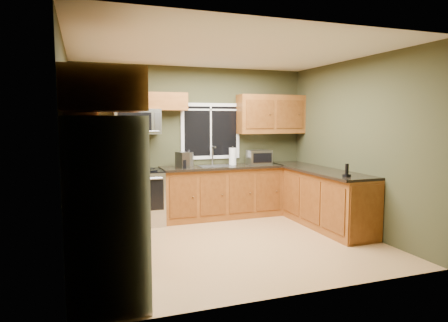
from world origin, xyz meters
TOP-DOWN VIEW (x-y plane):
  - floor at (0.00, 0.00)m, footprint 4.20×4.20m
  - ceiling at (0.00, 0.00)m, footprint 4.20×4.20m
  - back_wall at (0.00, 1.80)m, footprint 4.20×0.00m
  - front_wall at (0.00, -1.80)m, footprint 4.20×0.00m
  - left_wall at (-2.10, 0.00)m, footprint 0.00×3.60m
  - right_wall at (2.10, 0.00)m, footprint 0.00×3.60m
  - window at (0.30, 1.78)m, footprint 1.12×0.03m
  - base_cabinets_left at (-1.80, 0.48)m, footprint 0.60×2.65m
  - countertop_left at (-1.78, 0.48)m, footprint 0.65×2.65m
  - base_cabinets_back at (0.42, 1.50)m, footprint 2.17×0.60m
  - countertop_back at (0.42, 1.48)m, footprint 2.17×0.65m
  - base_cabinets_peninsula at (1.80, 0.54)m, footprint 0.60×2.52m
  - countertop_peninsula at (1.78, 0.55)m, footprint 0.65×2.50m
  - upper_cabinets_left at (-1.94, 0.48)m, footprint 0.33×2.65m
  - upper_cabinets_back_left at (-0.85, 1.64)m, footprint 1.30×0.33m
  - upper_cabinets_back_right at (1.45, 1.64)m, footprint 1.30×0.33m
  - upper_cabinet_over_fridge at (-1.74, -1.30)m, footprint 0.72×0.90m
  - refrigerator at (-1.74, -1.30)m, footprint 0.74×0.90m
  - range at (-1.05, 1.47)m, footprint 0.76×0.69m
  - microwave at (-1.05, 1.61)m, footprint 0.76×0.41m
  - sink at (0.30, 1.49)m, footprint 0.60×0.42m
  - toaster_oven at (1.14, 1.49)m, footprint 0.44×0.35m
  - coffee_maker at (-0.33, 1.41)m, footprint 0.23×0.26m
  - kettle at (-0.15, 1.65)m, footprint 0.20×0.20m
  - paper_towel_roll at (0.65, 1.57)m, footprint 0.15×0.15m
  - soap_bottle_a at (-0.14, 1.70)m, footprint 0.14×0.14m
  - soap_bottle_c at (-0.25, 1.70)m, footprint 0.17×0.17m
  - cordless_phone at (1.66, -0.42)m, footprint 0.09×0.09m

SIDE VIEW (x-z plane):
  - floor at x=0.00m, z-range 0.00..0.00m
  - base_cabinets_peninsula at x=1.80m, z-range 0.00..0.90m
  - base_cabinets_left at x=-1.80m, z-range 0.00..0.90m
  - base_cabinets_back at x=0.42m, z-range 0.00..0.90m
  - range at x=-1.05m, z-range 0.00..0.94m
  - refrigerator at x=-1.74m, z-range 0.00..1.80m
  - countertop_left at x=-1.78m, z-range 0.90..0.94m
  - countertop_back at x=0.42m, z-range 0.90..0.94m
  - countertop_peninsula at x=1.78m, z-range 0.90..0.94m
  - sink at x=0.30m, z-range 0.77..1.13m
  - cordless_phone at x=1.66m, z-range 0.90..1.09m
  - soap_bottle_c at x=-0.25m, z-range 0.94..1.11m
  - coffee_maker at x=-0.33m, z-range 0.93..1.20m
  - toaster_oven at x=1.14m, z-range 0.94..1.20m
  - kettle at x=-0.15m, z-range 0.93..1.23m
  - soap_bottle_a at x=-0.14m, z-range 0.94..1.22m
  - paper_towel_roll at x=0.65m, z-range 0.92..1.26m
  - back_wall at x=0.00m, z-range -0.75..3.45m
  - front_wall at x=0.00m, z-range -0.75..3.45m
  - left_wall at x=-2.10m, z-range -0.45..3.15m
  - right_wall at x=2.10m, z-range -0.45..3.15m
  - window at x=0.30m, z-range 1.04..2.06m
  - microwave at x=-1.05m, z-range 1.52..1.94m
  - upper_cabinets_left at x=-1.94m, z-range 1.50..2.22m
  - upper_cabinets_back_right at x=1.45m, z-range 1.50..2.22m
  - upper_cabinet_over_fridge at x=-1.74m, z-range 1.84..2.22m
  - upper_cabinets_back_left at x=-0.85m, z-range 1.92..2.22m
  - ceiling at x=0.00m, z-range 2.70..2.70m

